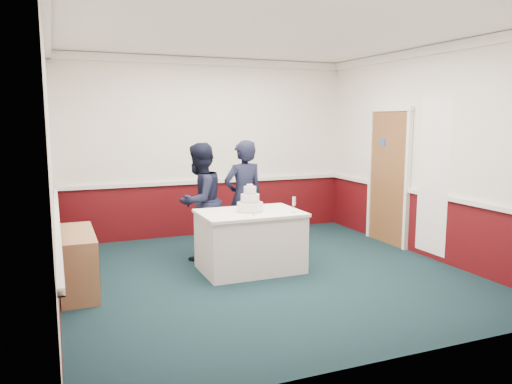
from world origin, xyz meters
name	(u,v)px	position (x,y,z in m)	size (l,w,h in m)	color
ground	(266,274)	(0.00, 0.00, 0.00)	(5.00, 5.00, 0.00)	#142A30
room_shell	(254,121)	(0.08, 0.61, 1.97)	(5.00, 5.00, 3.00)	white
sideboard	(78,262)	(-2.28, 0.25, 0.35)	(0.41, 1.20, 0.70)	#9C724B
cake_table	(250,240)	(-0.13, 0.25, 0.40)	(1.32, 0.92, 0.79)	white
wedding_cake	(250,203)	(-0.13, 0.25, 0.90)	(0.35, 0.35, 0.36)	white
cake_knife	(254,214)	(-0.16, 0.05, 0.79)	(0.01, 0.22, 0.01)	silver
champagne_flute	(294,202)	(0.37, -0.03, 0.93)	(0.05, 0.05, 0.21)	silver
person_man	(200,201)	(-0.57, 1.08, 0.83)	(0.81, 0.63, 1.66)	black
person_woman	(244,198)	(0.06, 0.99, 0.84)	(0.62, 0.40, 1.69)	black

